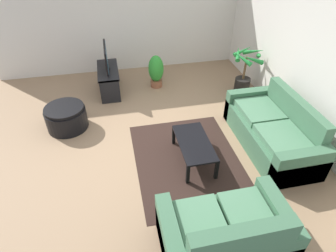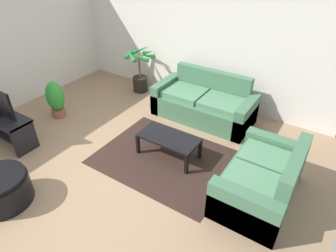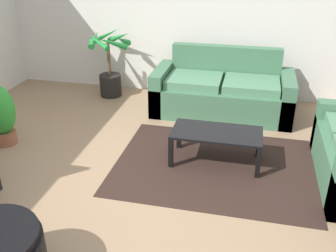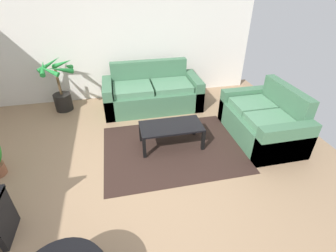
# 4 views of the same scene
# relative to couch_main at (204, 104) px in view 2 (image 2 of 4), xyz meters

# --- Properties ---
(ground_plane) EXTENTS (6.60, 6.60, 0.00)m
(ground_plane) POSITION_rel_couch_main_xyz_m (-0.62, -2.28, -0.30)
(ground_plane) COLOR #937556
(wall_back) EXTENTS (6.00, 0.06, 2.70)m
(wall_back) POSITION_rel_couch_main_xyz_m (-0.62, 0.72, 1.05)
(wall_back) COLOR silver
(wall_back) RESTS_ON ground
(couch_main) EXTENTS (1.96, 0.90, 0.90)m
(couch_main) POSITION_rel_couch_main_xyz_m (0.00, 0.00, 0.00)
(couch_main) COLOR #3F6B4C
(couch_main) RESTS_ON ground
(couch_loveseat) EXTENTS (0.90, 1.49, 0.90)m
(couch_loveseat) POSITION_rel_couch_main_xyz_m (1.66, -1.50, -0.00)
(couch_loveseat) COLOR #3F6B4C
(couch_loveseat) RESTS_ON ground
(tv_stand) EXTENTS (1.10, 0.45, 0.54)m
(tv_stand) POSITION_rel_couch_main_xyz_m (-2.52, -2.66, 0.05)
(tv_stand) COLOR black
(tv_stand) RESTS_ON ground
(coffee_table) EXTENTS (0.99, 0.50, 0.38)m
(coffee_table) POSITION_rel_couch_main_xyz_m (0.08, -1.42, 0.03)
(coffee_table) COLOR black
(coffee_table) RESTS_ON ground
(area_rug) EXTENTS (2.20, 1.70, 0.01)m
(area_rug) POSITION_rel_couch_main_xyz_m (0.08, -1.52, -0.30)
(area_rug) COLOR black
(area_rug) RESTS_ON ground
(potted_palm) EXTENTS (0.73, 0.75, 1.05)m
(potted_palm) POSITION_rel_couch_main_xyz_m (-1.81, 0.27, 0.17)
(potted_palm) COLOR black
(potted_palm) RESTS_ON ground
(potted_plant_small) EXTENTS (0.35, 0.35, 0.76)m
(potted_plant_small) POSITION_rel_couch_main_xyz_m (-2.51, -1.58, 0.10)
(potted_plant_small) COLOR brown
(potted_plant_small) RESTS_ON ground
(ottoman) EXTENTS (0.76, 0.76, 0.45)m
(ottoman) POSITION_rel_couch_main_xyz_m (-1.29, -3.52, -0.08)
(ottoman) COLOR black
(ottoman) RESTS_ON ground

